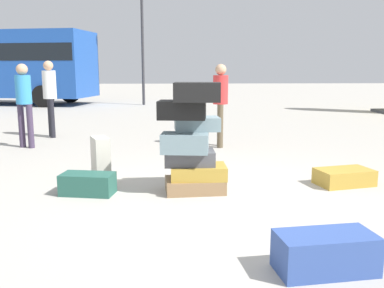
{
  "coord_description": "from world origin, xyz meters",
  "views": [
    {
      "loc": [
        -0.63,
        -4.7,
        1.56
      ],
      "look_at": [
        -0.32,
        1.16,
        0.5
      ],
      "focal_mm": 38.87,
      "sensor_mm": 36.0,
      "label": 1
    }
  ],
  "objects": [
    {
      "name": "suitcase_cream_foreground_far",
      "position": [
        -1.62,
        1.1,
        0.31
      ],
      "size": [
        0.33,
        0.44,
        0.62
      ],
      "primitive_type": "cube",
      "rotation": [
        0.0,
        0.0,
        0.38
      ],
      "color": "beige",
      "rests_on": "ground"
    },
    {
      "name": "suitcase_tan_white_trunk",
      "position": [
        1.74,
        0.68,
        0.11
      ],
      "size": [
        0.81,
        0.59,
        0.22
      ],
      "primitive_type": "cube",
      "rotation": [
        0.0,
        0.0,
        0.22
      ],
      "color": "#B28C33",
      "rests_on": "ground"
    },
    {
      "name": "suitcase_teal_foreground_near",
      "position": [
        -1.68,
        0.43,
        0.13
      ],
      "size": [
        0.7,
        0.45,
        0.27
      ],
      "primitive_type": "cube",
      "rotation": [
        0.0,
        0.0,
        -0.18
      ],
      "color": "#26594C",
      "rests_on": "ground"
    },
    {
      "name": "person_passerby_in_red",
      "position": [
        -3.51,
        3.69,
        1.0
      ],
      "size": [
        0.32,
        0.3,
        1.66
      ],
      "rotation": [
        0.0,
        0.0,
        -0.42
      ],
      "color": "#3F334C",
      "rests_on": "ground"
    },
    {
      "name": "person_bearded_onlooker",
      "position": [
        -3.37,
        5.01,
        1.05
      ],
      "size": [
        0.3,
        0.32,
        1.74
      ],
      "rotation": [
        0.0,
        0.0,
        -1.17
      ],
      "color": "black",
      "rests_on": "ground"
    },
    {
      "name": "lamp_post",
      "position": [
        -1.78,
        13.67,
        3.71
      ],
      "size": [
        0.36,
        0.36,
        5.62
      ],
      "color": "#333338",
      "rests_on": "ground"
    },
    {
      "name": "suitcase_tower",
      "position": [
        -0.36,
        0.44,
        0.62
      ],
      "size": [
        0.87,
        0.75,
        1.41
      ],
      "color": "olive",
      "rests_on": "ground"
    },
    {
      "name": "person_tourist_with_camera",
      "position": [
        0.38,
        3.59,
        0.99
      ],
      "size": [
        0.3,
        0.34,
        1.66
      ],
      "rotation": [
        0.0,
        0.0,
        -1.68
      ],
      "color": "brown",
      "rests_on": "ground"
    },
    {
      "name": "suitcase_navy_upright_blue",
      "position": [
        0.56,
        -1.73,
        0.16
      ],
      "size": [
        0.8,
        0.45,
        0.31
      ],
      "primitive_type": "cube",
      "rotation": [
        0.0,
        0.0,
        0.11
      ],
      "color": "#334F99",
      "rests_on": "ground"
    },
    {
      "name": "ground_plane",
      "position": [
        0.0,
        0.0,
        0.0
      ],
      "size": [
        80.0,
        80.0,
        0.0
      ],
      "primitive_type": "plane",
      "color": "#ADA89E"
    }
  ]
}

